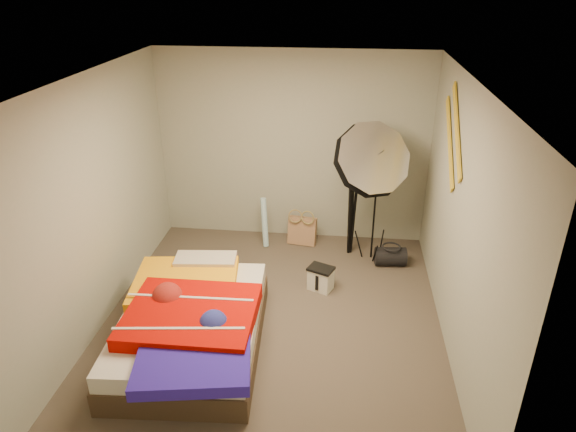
# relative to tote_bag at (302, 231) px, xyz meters

# --- Properties ---
(floor) EXTENTS (4.00, 4.00, 0.00)m
(floor) POSITION_rel_tote_bag_xyz_m (-0.16, -1.74, -0.19)
(floor) COLOR brown
(floor) RESTS_ON ground
(ceiling) EXTENTS (4.00, 4.00, 0.00)m
(ceiling) POSITION_rel_tote_bag_xyz_m (-0.16, -1.74, 2.31)
(ceiling) COLOR silver
(ceiling) RESTS_ON wall_back
(wall_back) EXTENTS (3.50, 0.00, 3.50)m
(wall_back) POSITION_rel_tote_bag_xyz_m (-0.16, 0.26, 1.06)
(wall_back) COLOR #9D9F90
(wall_back) RESTS_ON floor
(wall_front) EXTENTS (3.50, 0.00, 3.50)m
(wall_front) POSITION_rel_tote_bag_xyz_m (-0.16, -3.74, 1.06)
(wall_front) COLOR #9D9F90
(wall_front) RESTS_ON floor
(wall_left) EXTENTS (0.00, 4.00, 4.00)m
(wall_left) POSITION_rel_tote_bag_xyz_m (-1.91, -1.74, 1.06)
(wall_left) COLOR #9D9F90
(wall_left) RESTS_ON floor
(wall_right) EXTENTS (0.00, 4.00, 4.00)m
(wall_right) POSITION_rel_tote_bag_xyz_m (1.59, -1.74, 1.06)
(wall_right) COLOR #9D9F90
(wall_right) RESTS_ON floor
(tote_bag) EXTENTS (0.39, 0.22, 0.39)m
(tote_bag) POSITION_rel_tote_bag_xyz_m (0.00, 0.00, 0.00)
(tote_bag) COLOR tan
(tote_bag) RESTS_ON floor
(wrapping_roll) EXTENTS (0.14, 0.20, 0.66)m
(wrapping_roll) POSITION_rel_tote_bag_xyz_m (-0.49, -0.09, 0.14)
(wrapping_roll) COLOR #67BBD8
(wrapping_roll) RESTS_ON floor
(camera_case) EXTENTS (0.31, 0.27, 0.26)m
(camera_case) POSITION_rel_tote_bag_xyz_m (0.31, -1.07, -0.06)
(camera_case) COLOR white
(camera_case) RESTS_ON floor
(duffel_bag) EXTENTS (0.40, 0.26, 0.23)m
(duffel_bag) POSITION_rel_tote_bag_xyz_m (1.14, -0.43, -0.07)
(duffel_bag) COLOR black
(duffel_bag) RESTS_ON floor
(wall_stripe_upper) EXTENTS (0.02, 0.91, 0.78)m
(wall_stripe_upper) POSITION_rel_tote_bag_xyz_m (1.57, -1.14, 1.76)
(wall_stripe_upper) COLOR gold
(wall_stripe_upper) RESTS_ON wall_right
(wall_stripe_lower) EXTENTS (0.02, 0.91, 0.78)m
(wall_stripe_lower) POSITION_rel_tote_bag_xyz_m (1.57, -0.89, 1.56)
(wall_stripe_lower) COLOR gold
(wall_stripe_lower) RESTS_ON wall_right
(bed) EXTENTS (1.48, 2.10, 0.55)m
(bed) POSITION_rel_tote_bag_xyz_m (-0.87, -2.22, 0.09)
(bed) COLOR #463526
(bed) RESTS_ON floor
(photo_umbrella) EXTENTS (0.99, 0.91, 1.90)m
(photo_umbrella) POSITION_rel_tote_bag_xyz_m (0.81, -0.43, 1.18)
(photo_umbrella) COLOR black
(photo_umbrella) RESTS_ON floor
(camera_tripod) EXTENTS (0.09, 0.09, 1.44)m
(camera_tripod) POSITION_rel_tote_bag_xyz_m (0.63, -0.18, 0.64)
(camera_tripod) COLOR black
(camera_tripod) RESTS_ON floor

